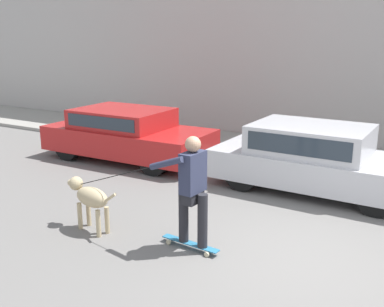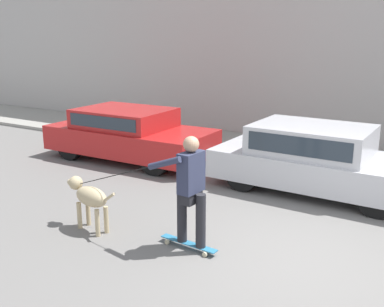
{
  "view_description": "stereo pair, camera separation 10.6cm",
  "coord_description": "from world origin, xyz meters",
  "views": [
    {
      "loc": [
        1.44,
        -5.38,
        2.89
      ],
      "look_at": [
        -2.22,
        0.99,
        0.95
      ],
      "focal_mm": 42.0,
      "sensor_mm": 36.0,
      "label": 1
    },
    {
      "loc": [
        1.53,
        -5.32,
        2.89
      ],
      "look_at": [
        -2.22,
        0.99,
        0.95
      ],
      "focal_mm": 42.0,
      "sensor_mm": 36.0,
      "label": 2
    }
  ],
  "objects": [
    {
      "name": "ground_plane",
      "position": [
        0.0,
        0.0,
        0.0
      ],
      "size": [
        36.0,
        36.0,
        0.0
      ],
      "primitive_type": "plane",
      "color": "slate"
    },
    {
      "name": "sidewalk_curb",
      "position": [
        0.0,
        5.28,
        0.05
      ],
      "size": [
        30.0,
        2.55,
        0.1
      ],
      "color": "gray",
      "rests_on": "ground_plane"
    },
    {
      "name": "parked_car_0",
      "position": [
        -5.1,
        2.89,
        0.61
      ],
      "size": [
        3.99,
        1.83,
        1.21
      ],
      "rotation": [
        0.0,
        0.0,
        0.01
      ],
      "color": "black",
      "rests_on": "ground_plane"
    },
    {
      "name": "parked_car_1",
      "position": [
        -0.63,
        2.89,
        0.62
      ],
      "size": [
        3.96,
        1.83,
        1.26
      ],
      "rotation": [
        0.0,
        0.0,
        -0.03
      ],
      "color": "black",
      "rests_on": "ground_plane"
    },
    {
      "name": "dog",
      "position": [
        -3.06,
        -0.64,
        0.53
      ],
      "size": [
        1.08,
        0.4,
        0.79
      ],
      "rotation": [
        0.0,
        0.0,
        2.97
      ],
      "color": "tan",
      "rests_on": "ground_plane"
    },
    {
      "name": "skateboarder",
      "position": [
        -1.41,
        -0.42,
        0.92
      ],
      "size": [
        2.4,
        0.57,
        1.62
      ],
      "rotation": [
        0.0,
        0.0,
        3.05
      ],
      "color": "beige",
      "rests_on": "ground_plane"
    }
  ]
}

